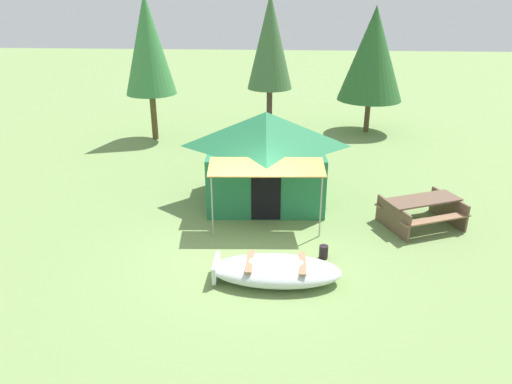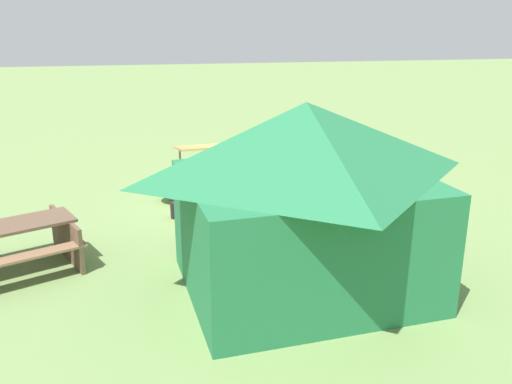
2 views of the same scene
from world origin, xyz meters
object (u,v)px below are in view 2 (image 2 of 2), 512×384
object	(u,v)px
canvas_cabin_tent	(304,196)
cooler_box	(196,257)
beached_rowboat	(222,187)
fuel_can	(176,210)
picnic_table	(7,243)

from	to	relation	value
canvas_cabin_tent	cooler_box	bearing A→B (deg)	-34.07
beached_rowboat	cooler_box	distance (m)	3.38
beached_rowboat	fuel_can	bearing A→B (deg)	42.92
cooler_box	canvas_cabin_tent	bearing A→B (deg)	145.93
fuel_can	canvas_cabin_tent	bearing A→B (deg)	114.85
cooler_box	fuel_can	bearing A→B (deg)	-87.07
canvas_cabin_tent	fuel_can	world-z (taller)	canvas_cabin_tent
canvas_cabin_tent	fuel_can	size ratio (longest dim) A/B	12.62
picnic_table	cooler_box	distance (m)	2.74
canvas_cabin_tent	fuel_can	bearing A→B (deg)	-65.15
beached_rowboat	picnic_table	distance (m)	4.59
beached_rowboat	canvas_cabin_tent	size ratio (longest dim) A/B	0.69
fuel_can	beached_rowboat	bearing A→B (deg)	-137.08
canvas_cabin_tent	fuel_can	distance (m)	3.69
canvas_cabin_tent	cooler_box	size ratio (longest dim) A/B	7.04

